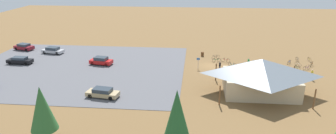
{
  "coord_description": "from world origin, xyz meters",
  "views": [
    {
      "loc": [
        3.03,
        55.44,
        18.7
      ],
      "look_at": [
        7.79,
        4.78,
        1.2
      ],
      "focal_mm": 32.61,
      "sensor_mm": 36.0,
      "label": 1
    }
  ],
  "objects_px": {
    "car_maroon_near_entry": "(24,47)",
    "car_tan_by_curb": "(103,93)",
    "trash_bin": "(202,54)",
    "bicycle_green_yard_right": "(297,68)",
    "car_black_front_row": "(20,60)",
    "visitor_near_lot": "(312,74)",
    "bicycle_purple_near_sign": "(307,68)",
    "car_red_second_row": "(101,61)",
    "bicycle_teal_yard_center": "(233,65)",
    "bicycle_white_front_row": "(298,64)",
    "bicycle_silver_mid_cluster": "(297,59)",
    "pine_west": "(177,114)",
    "bicycle_red_by_bin": "(225,60)",
    "bicycle_yellow_yard_front": "(309,60)",
    "bicycle_orange_near_porch": "(312,64)",
    "lot_sign": "(198,61)",
    "bicycle_green_lone_west": "(216,60)",
    "car_silver_end_stall": "(53,50)",
    "visitor_crossing_yard": "(248,62)",
    "bicycle_blue_edge_north": "(289,62)",
    "visitor_by_pavilion": "(220,66)",
    "bike_pavilion": "(261,74)",
    "bicycle_black_back_row": "(216,57)",
    "pine_far_west": "(42,108)"
  },
  "relations": [
    {
      "from": "bicycle_green_yard_right",
      "to": "visitor_by_pavilion",
      "type": "xyz_separation_m",
      "value": [
        14.12,
        1.54,
        0.51
      ]
    },
    {
      "from": "pine_west",
      "to": "bicycle_red_by_bin",
      "type": "relative_size",
      "value": 4.09
    },
    {
      "from": "bike_pavilion",
      "to": "bicycle_orange_near_porch",
      "type": "relative_size",
      "value": 8.4
    },
    {
      "from": "lot_sign",
      "to": "bicycle_white_front_row",
      "type": "distance_m",
      "value": 19.26
    },
    {
      "from": "lot_sign",
      "to": "bicycle_white_front_row",
      "type": "xyz_separation_m",
      "value": [
        -18.95,
        -3.29,
        -1.05
      ]
    },
    {
      "from": "car_maroon_near_entry",
      "to": "car_tan_by_curb",
      "type": "bearing_deg",
      "value": 137.32
    },
    {
      "from": "bicycle_orange_near_porch",
      "to": "bicycle_blue_edge_north",
      "type": "bearing_deg",
      "value": -11.85
    },
    {
      "from": "bicycle_purple_near_sign",
      "to": "car_red_second_row",
      "type": "xyz_separation_m",
      "value": [
        38.45,
        0.6,
        0.39
      ]
    },
    {
      "from": "bicycle_green_lone_west",
      "to": "car_black_front_row",
      "type": "bearing_deg",
      "value": 7.08
    },
    {
      "from": "pine_west",
      "to": "bicycle_black_back_row",
      "type": "relative_size",
      "value": 4.47
    },
    {
      "from": "bicycle_red_by_bin",
      "to": "car_tan_by_curb",
      "type": "relative_size",
      "value": 0.36
    },
    {
      "from": "visitor_by_pavilion",
      "to": "bicycle_green_lone_west",
      "type": "bearing_deg",
      "value": -86.36
    },
    {
      "from": "bicycle_red_by_bin",
      "to": "visitor_near_lot",
      "type": "height_order",
      "value": "visitor_near_lot"
    },
    {
      "from": "bicycle_yellow_yard_front",
      "to": "bicycle_orange_near_porch",
      "type": "height_order",
      "value": "bicycle_orange_near_porch"
    },
    {
      "from": "bicycle_silver_mid_cluster",
      "to": "car_black_front_row",
      "type": "height_order",
      "value": "car_black_front_row"
    },
    {
      "from": "trash_bin",
      "to": "car_maroon_near_entry",
      "type": "relative_size",
      "value": 0.19
    },
    {
      "from": "bike_pavilion",
      "to": "car_tan_by_curb",
      "type": "bearing_deg",
      "value": 9.3
    },
    {
      "from": "bicycle_teal_yard_center",
      "to": "bicycle_purple_near_sign",
      "type": "xyz_separation_m",
      "value": [
        -13.35,
        0.7,
        0.03
      ]
    },
    {
      "from": "visitor_by_pavilion",
      "to": "bicycle_orange_near_porch",
      "type": "bearing_deg",
      "value": -166.6
    },
    {
      "from": "lot_sign",
      "to": "car_red_second_row",
      "type": "bearing_deg",
      "value": -1.97
    },
    {
      "from": "trash_bin",
      "to": "bicycle_green_yard_right",
      "type": "height_order",
      "value": "trash_bin"
    },
    {
      "from": "car_black_front_row",
      "to": "car_maroon_near_entry",
      "type": "bearing_deg",
      "value": -64.44
    },
    {
      "from": "visitor_by_pavilion",
      "to": "bicycle_purple_near_sign",
      "type": "bearing_deg",
      "value": -173.39
    },
    {
      "from": "trash_bin",
      "to": "bicycle_blue_edge_north",
      "type": "xyz_separation_m",
      "value": [
        -16.68,
        3.72,
        -0.1
      ]
    },
    {
      "from": "car_red_second_row",
      "to": "visitor_by_pavilion",
      "type": "relative_size",
      "value": 2.61
    },
    {
      "from": "bicycle_white_front_row",
      "to": "bicycle_teal_yard_center",
      "type": "xyz_separation_m",
      "value": [
        12.43,
        1.34,
        -0.0
      ]
    },
    {
      "from": "bicycle_white_front_row",
      "to": "bicycle_teal_yard_center",
      "type": "relative_size",
      "value": 1.02
    },
    {
      "from": "car_black_front_row",
      "to": "bicycle_red_by_bin",
      "type": "bearing_deg",
      "value": -173.12
    },
    {
      "from": "bicycle_green_yard_right",
      "to": "car_black_front_row",
      "type": "bearing_deg",
      "value": 1.41
    },
    {
      "from": "bicycle_orange_near_porch",
      "to": "bicycle_yellow_yard_front",
      "type": "bearing_deg",
      "value": -100.7
    },
    {
      "from": "bicycle_red_by_bin",
      "to": "bicycle_blue_edge_north",
      "type": "bearing_deg",
      "value": 179.74
    },
    {
      "from": "bicycle_yellow_yard_front",
      "to": "visitor_near_lot",
      "type": "xyz_separation_m",
      "value": [
        3.04,
        10.15,
        0.56
      ]
    },
    {
      "from": "bicycle_silver_mid_cluster",
      "to": "car_tan_by_curb",
      "type": "distance_m",
      "value": 39.34
    },
    {
      "from": "car_black_front_row",
      "to": "visitor_near_lot",
      "type": "bearing_deg",
      "value": 176.29
    },
    {
      "from": "pine_far_west",
      "to": "bicycle_orange_near_porch",
      "type": "bearing_deg",
      "value": -141.38
    },
    {
      "from": "bicycle_white_front_row",
      "to": "visitor_near_lot",
      "type": "height_order",
      "value": "visitor_near_lot"
    },
    {
      "from": "bicycle_teal_yard_center",
      "to": "bicycle_yellow_yard_front",
      "type": "bearing_deg",
      "value": -164.2
    },
    {
      "from": "bicycle_green_yard_right",
      "to": "visitor_crossing_yard",
      "type": "height_order",
      "value": "visitor_crossing_yard"
    },
    {
      "from": "bicycle_green_yard_right",
      "to": "car_silver_end_stall",
      "type": "relative_size",
      "value": 0.33
    },
    {
      "from": "bicycle_purple_near_sign",
      "to": "bike_pavilion",
      "type": "bearing_deg",
      "value": 47.1
    },
    {
      "from": "car_maroon_near_entry",
      "to": "car_black_front_row",
      "type": "distance_m",
      "value": 10.57
    },
    {
      "from": "bicycle_green_lone_west",
      "to": "visitor_by_pavilion",
      "type": "relative_size",
      "value": 1.02
    },
    {
      "from": "bicycle_purple_near_sign",
      "to": "bicycle_yellow_yard_front",
      "type": "bearing_deg",
      "value": -113.02
    },
    {
      "from": "bicycle_white_front_row",
      "to": "bicycle_red_by_bin",
      "type": "distance_m",
      "value": 13.61
    },
    {
      "from": "bicycle_blue_edge_north",
      "to": "visitor_by_pavilion",
      "type": "xyz_separation_m",
      "value": [
        13.65,
        5.01,
        0.56
      ]
    },
    {
      "from": "pine_west",
      "to": "bicycle_green_yard_right",
      "type": "height_order",
      "value": "pine_west"
    },
    {
      "from": "bicycle_teal_yard_center",
      "to": "car_black_front_row",
      "type": "bearing_deg",
      "value": 3.21
    },
    {
      "from": "bicycle_blue_edge_north",
      "to": "visitor_near_lot",
      "type": "distance_m",
      "value": 8.35
    },
    {
      "from": "pine_west",
      "to": "visitor_near_lot",
      "type": "bearing_deg",
      "value": -132.31
    },
    {
      "from": "bicycle_blue_edge_north",
      "to": "car_red_second_row",
      "type": "height_order",
      "value": "car_red_second_row"
    }
  ]
}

